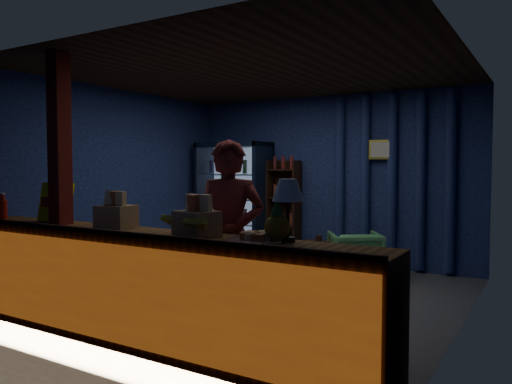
% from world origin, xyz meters
% --- Properties ---
extents(ground, '(4.60, 4.60, 0.00)m').
position_xyz_m(ground, '(0.00, 0.00, 0.00)').
color(ground, '#515154').
rests_on(ground, ground).
extents(room_walls, '(4.60, 4.60, 4.60)m').
position_xyz_m(room_walls, '(0.00, 0.00, 1.57)').
color(room_walls, navy).
rests_on(room_walls, ground).
extents(counter, '(4.40, 0.57, 0.99)m').
position_xyz_m(counter, '(0.00, -1.91, 0.48)').
color(counter, brown).
rests_on(counter, ground).
extents(support_post, '(0.16, 0.16, 2.60)m').
position_xyz_m(support_post, '(-1.05, -1.90, 1.30)').
color(support_post, maroon).
rests_on(support_post, ground).
extents(beverage_cooler, '(1.20, 0.62, 1.90)m').
position_xyz_m(beverage_cooler, '(-1.55, 1.92, 0.93)').
color(beverage_cooler, black).
rests_on(beverage_cooler, ground).
extents(bottle_shelf, '(0.50, 0.28, 1.60)m').
position_xyz_m(bottle_shelf, '(-0.70, 2.06, 0.79)').
color(bottle_shelf, '#311C0F').
rests_on(bottle_shelf, ground).
extents(curtain_folds, '(1.74, 0.14, 2.50)m').
position_xyz_m(curtain_folds, '(1.00, 2.14, 1.30)').
color(curtain_folds, navy).
rests_on(curtain_folds, room_walls).
extents(framed_picture, '(0.36, 0.04, 0.28)m').
position_xyz_m(framed_picture, '(0.85, 2.10, 1.75)').
color(framed_picture, gold).
rests_on(framed_picture, room_walls).
extents(shopkeeper, '(0.74, 0.60, 1.75)m').
position_xyz_m(shopkeeper, '(0.56, -1.39, 0.87)').
color(shopkeeper, maroon).
rests_on(shopkeeper, ground).
extents(green_chair, '(0.92, 0.93, 0.62)m').
position_xyz_m(green_chair, '(0.71, 1.43, 0.31)').
color(green_chair, '#5FBF65').
rests_on(green_chair, ground).
extents(side_table, '(0.50, 0.36, 0.54)m').
position_xyz_m(side_table, '(0.20, 1.37, 0.23)').
color(side_table, '#311C0F').
rests_on(side_table, ground).
extents(yellow_sign, '(0.50, 0.12, 0.40)m').
position_xyz_m(yellow_sign, '(-1.26, -1.80, 1.15)').
color(yellow_sign, '#F5F30C').
rests_on(yellow_sign, counter).
extents(soda_bottles, '(0.23, 0.17, 0.28)m').
position_xyz_m(soda_bottles, '(-2.05, -1.87, 1.06)').
color(soda_bottles, '#AC170B').
rests_on(soda_bottles, counter).
extents(snack_box_left, '(0.34, 0.29, 0.33)m').
position_xyz_m(snack_box_left, '(-0.41, -1.80, 1.07)').
color(snack_box_left, '#A3754F').
rests_on(snack_box_left, counter).
extents(snack_box_centre, '(0.37, 0.33, 0.34)m').
position_xyz_m(snack_box_centre, '(0.59, -1.89, 1.07)').
color(snack_box_centre, '#A3754F').
rests_on(snack_box_centre, counter).
extents(pastry_tray, '(0.44, 0.44, 0.07)m').
position_xyz_m(pastry_tray, '(1.13, -1.88, 0.97)').
color(pastry_tray, silver).
rests_on(pastry_tray, counter).
extents(banana_bunches, '(0.57, 0.32, 0.19)m').
position_xyz_m(banana_bunches, '(0.53, -1.92, 1.05)').
color(banana_bunches, gold).
rests_on(banana_bunches, counter).
extents(table_lamp, '(0.24, 0.24, 0.47)m').
position_xyz_m(table_lamp, '(1.33, -1.76, 1.32)').
color(table_lamp, black).
rests_on(table_lamp, counter).
extents(pineapple, '(0.19, 0.19, 0.33)m').
position_xyz_m(pineapple, '(1.27, -1.80, 1.09)').
color(pineapple, olive).
rests_on(pineapple, counter).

